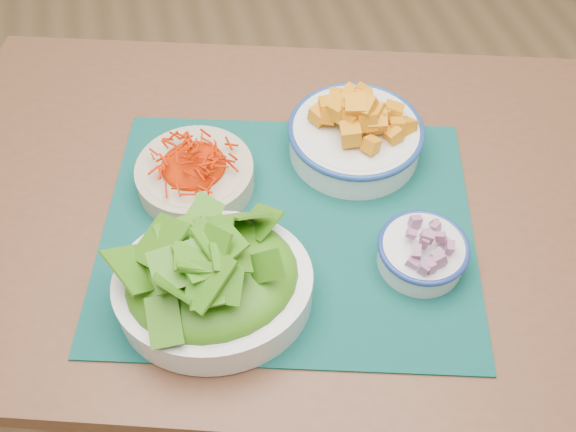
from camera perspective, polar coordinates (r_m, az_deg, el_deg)
The scene contains 7 objects.
ground at distance 1.76m, azimuth -2.14°, elevation -12.33°, with size 4.00×4.00×0.00m, color #A67E50.
table at distance 1.16m, azimuth -0.80°, elevation -1.37°, with size 1.40×1.14×0.75m.
placemat at distance 1.04m, azimuth -0.00°, elevation -1.08°, with size 0.60×0.49×0.00m, color #063330.
carrot_bowl at distance 1.08m, azimuth -8.32°, elevation 4.04°, with size 0.26×0.26×0.08m.
squash_bowl at distance 1.12m, azimuth 6.07°, elevation 7.67°, with size 0.28×0.28×0.11m.
lettuce_bowl at distance 0.92m, azimuth -6.73°, elevation -5.53°, with size 0.32×0.28×0.13m.
onion_bowl at distance 0.99m, azimuth 11.90°, elevation -2.92°, with size 0.14×0.14×0.07m.
Camera 1 is at (-0.12, -0.74, 1.59)m, focal length 40.00 mm.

